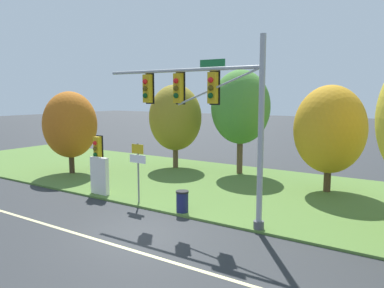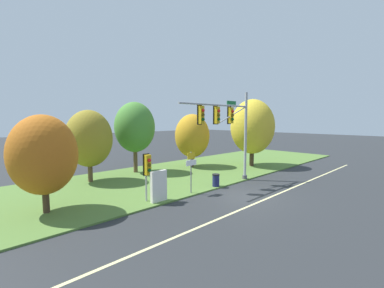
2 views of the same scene
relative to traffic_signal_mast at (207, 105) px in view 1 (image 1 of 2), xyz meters
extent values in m
plane|color=#282B2D|center=(-1.43, -2.74, -4.75)|extent=(160.00, 160.00, 0.00)
cube|color=beige|center=(-1.43, -3.94, -4.75)|extent=(36.00, 0.16, 0.01)
cube|color=#517533|center=(-1.43, 5.51, -4.70)|extent=(48.00, 11.50, 0.10)
cylinder|color=#9EA0A5|center=(2.30, 0.01, -1.05)|extent=(0.22, 0.22, 7.21)
cylinder|color=#4C4C51|center=(2.30, 0.01, -4.50)|extent=(0.40, 0.40, 0.30)
cylinder|color=#9EA0A5|center=(-1.40, 0.01, 1.39)|extent=(7.39, 0.14, 0.14)
cylinder|color=#9EA0A5|center=(0.45, 0.01, 0.69)|extent=(3.72, 0.08, 1.47)
cube|color=gold|center=(0.25, 0.01, 0.66)|extent=(0.34, 0.28, 1.22)
cube|color=black|center=(0.25, 0.17, 0.66)|extent=(0.46, 0.04, 1.34)
sphere|color=red|center=(0.25, -0.17, 0.96)|extent=(0.22, 0.22, 0.22)
sphere|color=#51420C|center=(0.25, -0.17, 0.66)|extent=(0.22, 0.22, 0.22)
sphere|color=#0C4219|center=(0.25, -0.17, 0.36)|extent=(0.22, 0.22, 0.22)
cube|color=gold|center=(-1.40, 0.01, 0.66)|extent=(0.34, 0.28, 1.22)
cube|color=black|center=(-1.40, 0.17, 0.66)|extent=(0.46, 0.04, 1.34)
sphere|color=red|center=(-1.40, -0.17, 0.96)|extent=(0.22, 0.22, 0.22)
sphere|color=#51420C|center=(-1.40, -0.17, 0.66)|extent=(0.22, 0.22, 0.22)
sphere|color=#0C4219|center=(-1.40, -0.17, 0.36)|extent=(0.22, 0.22, 0.22)
cube|color=gold|center=(-3.05, 0.01, 0.66)|extent=(0.34, 0.28, 1.22)
cube|color=black|center=(-3.05, 0.17, 0.66)|extent=(0.46, 0.04, 1.34)
sphere|color=red|center=(-3.05, -0.17, 0.96)|extent=(0.22, 0.22, 0.22)
sphere|color=#51420C|center=(-3.05, -0.17, 0.66)|extent=(0.22, 0.22, 0.22)
sphere|color=#0C4219|center=(-3.05, -0.17, 0.36)|extent=(0.22, 0.22, 0.22)
cube|color=#196B33|center=(0.25, -0.04, 1.61)|extent=(1.10, 0.04, 0.28)
cylinder|color=#9EA0A5|center=(-7.02, 0.85, -3.24)|extent=(0.12, 0.12, 2.83)
cube|color=gold|center=(-7.02, 0.65, -2.38)|extent=(0.34, 0.28, 1.22)
cube|color=black|center=(-7.02, 0.81, -2.38)|extent=(0.46, 0.04, 1.34)
sphere|color=red|center=(-7.02, 0.48, -2.08)|extent=(0.22, 0.22, 0.22)
sphere|color=#51420C|center=(-7.02, 0.48, -2.38)|extent=(0.22, 0.22, 0.22)
sphere|color=#0C4219|center=(-7.02, 0.48, -2.68)|extent=(0.22, 0.22, 0.22)
cylinder|color=slate|center=(-3.84, 0.19, -3.24)|extent=(0.08, 0.08, 2.82)
cube|color=gold|center=(-3.84, 0.16, -2.10)|extent=(0.69, 0.03, 0.44)
cube|color=white|center=(-3.84, 0.16, -2.56)|extent=(0.95, 0.03, 0.38)
cylinder|color=#423021|center=(-12.00, 2.97, -3.55)|extent=(0.34, 0.34, 2.21)
ellipsoid|color=#B76019|center=(-12.00, 2.97, -1.51)|extent=(3.40, 3.40, 4.25)
cylinder|color=brown|center=(-7.42, 8.17, -3.41)|extent=(0.36, 0.36, 2.49)
ellipsoid|color=olive|center=(-7.42, 8.17, -1.16)|extent=(3.62, 3.62, 4.53)
cylinder|color=brown|center=(-2.80, 8.84, -3.03)|extent=(0.38, 0.38, 3.24)
ellipsoid|color=#478433|center=(-2.80, 8.84, -0.38)|extent=(3.76, 3.76, 4.69)
cylinder|color=#4C3823|center=(3.10, 7.17, -3.51)|extent=(0.36, 0.36, 2.28)
ellipsoid|color=#C68C1E|center=(3.10, 7.17, -1.37)|extent=(3.64, 3.64, 4.56)
cube|color=silver|center=(-6.51, 0.26, -3.70)|extent=(1.10, 0.24, 1.90)
cube|color=#4C4C51|center=(-6.91, 0.26, -4.60)|extent=(0.10, 0.20, 0.10)
cube|color=#4C4C51|center=(-6.11, 0.26, -4.60)|extent=(0.10, 0.20, 0.10)
cylinder|color=#191E4C|center=(-1.30, 0.13, -4.23)|extent=(0.52, 0.52, 0.85)
cylinder|color=black|center=(-1.30, 0.13, -3.76)|extent=(0.56, 0.56, 0.08)
camera|label=1|loc=(7.63, -12.81, 0.39)|focal=35.00mm
camera|label=2|loc=(-15.75, -12.11, 0.36)|focal=24.00mm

